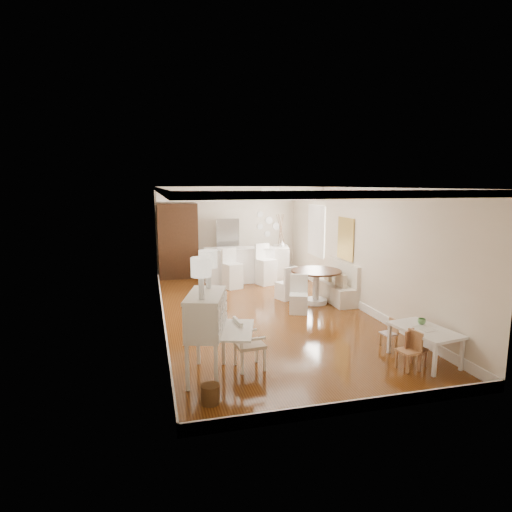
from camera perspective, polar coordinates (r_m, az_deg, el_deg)
name	(u,v)px	position (r m, az deg, el deg)	size (l,w,h in m)	color
room	(262,224)	(9.74, 0.77, 4.32)	(9.00, 9.04, 2.82)	brown
secretary_bureau	(206,336)	(6.50, -6.66, -10.49)	(1.01, 1.03, 1.29)	white
gustavian_armchair	(250,343)	(6.83, -0.87, -11.58)	(0.47, 0.47, 0.81)	white
wicker_basket	(210,394)	(5.97, -6.12, -17.83)	(0.26, 0.26, 0.26)	#55361A
kids_table	(424,345)	(7.63, 21.47, -10.98)	(0.67, 1.11, 0.56)	silver
kids_chair_a	(408,350)	(7.22, 19.65, -11.77)	(0.30, 0.30, 0.62)	tan
kids_chair_b	(389,333)	(8.09, 17.27, -9.76)	(0.24, 0.24, 0.51)	tan
kids_chair_c	(416,349)	(7.35, 20.60, -11.55)	(0.29, 0.29, 0.60)	#A26B49
banquette	(336,281)	(10.80, 10.57, -3.34)	(0.52, 1.60, 0.98)	silver
dining_table	(316,287)	(10.49, 8.00, -4.09)	(1.21, 1.21, 0.82)	#402314
slip_chair_near	(299,294)	(9.69, 5.71, -5.10)	(0.40, 0.42, 0.85)	white
slip_chair_far	(286,283)	(10.80, 4.02, -3.56)	(0.40, 0.42, 0.85)	white
breakfast_counter	(239,265)	(12.63, -2.24, -1.20)	(2.05, 0.65, 1.03)	white
bar_stool_left	(232,269)	(11.89, -3.16, -1.70)	(0.44, 0.44, 1.11)	white
bar_stool_right	(266,264)	(12.32, 1.33, -1.14)	(0.47, 0.47, 1.17)	white
pantry_cabinet	(178,241)	(13.36, -10.39, 1.99)	(1.20, 0.60, 2.30)	#381E11
fridge	(238,247)	(13.62, -2.35, 1.22)	(0.75, 0.65, 1.80)	silver
sideboard	(280,262)	(13.22, 3.28, -0.83)	(0.46, 1.03, 0.99)	beige
pencil_cup	(422,321)	(7.72, 21.22, -8.14)	(0.13, 0.13, 0.10)	#66A45F
branch_vase	(282,244)	(13.15, 3.53, 1.66)	(0.16, 0.16, 0.17)	white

